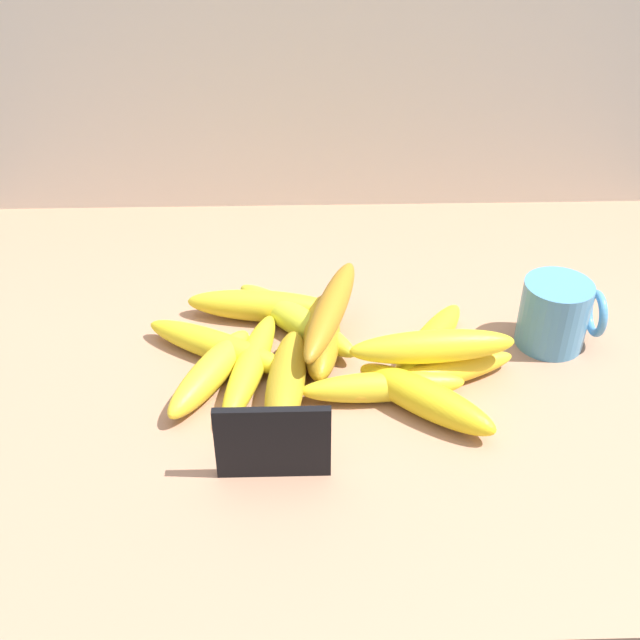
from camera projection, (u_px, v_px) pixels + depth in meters
The scene contains 16 objects.
counter_top at pixel (330, 360), 91.81cm from camera, with size 110.00×76.00×3.00cm, color #A9795E.
chalkboard_sign at pixel (273, 445), 72.56cm from camera, with size 11.00×1.80×8.40cm.
coffee_mug at pixel (556, 314), 89.81cm from camera, with size 9.49×7.99×8.29cm.
banana_0 at pixel (383, 387), 82.86cm from camera, with size 17.98×3.36×3.36cm, color yellow.
banana_1 at pixel (217, 346), 88.70cm from camera, with size 19.02×3.49×3.49cm, color yellow.
banana_2 at pixel (433, 376), 84.52cm from camera, with size 20.08×3.20×3.20cm, color yellow.
banana_3 at pixel (286, 383), 82.76cm from camera, with size 18.33×4.08×4.08cm, color #B39020.
banana_4 at pixel (250, 366), 85.81cm from camera, with size 19.47×3.32×3.32cm, color yellow.
banana_5 at pixel (322, 334), 89.91cm from camera, with size 16.20×4.28×4.28cm, color #B7881C.
banana_6 at pixel (295, 319), 92.96cm from camera, with size 20.12×3.66×3.66cm, color gold.
banana_7 at pixel (426, 347), 88.37cm from camera, with size 19.20×3.63×3.63cm, color yellow.
banana_8 at pixel (425, 398), 80.82cm from camera, with size 16.64×4.02×4.02cm, color yellow.
banana_9 at pixel (211, 372), 84.64cm from camera, with size 16.20×3.69×3.69cm, color yellow.
banana_10 at pixel (265, 306), 94.98cm from camera, with size 19.62×3.95×3.95cm, color gold.
banana_11 at pixel (334, 306), 87.94cm from camera, with size 20.35×3.29×3.29cm, color #A7731D.
banana_12 at pixel (433, 347), 83.16cm from camera, with size 18.27×3.69×3.69cm, color yellow.
Camera 1 is at (-3.24, -72.15, 58.40)cm, focal length 43.02 mm.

